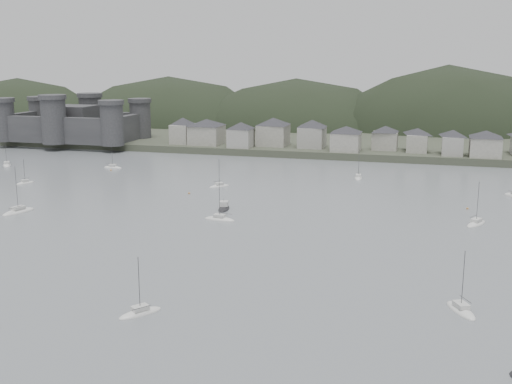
% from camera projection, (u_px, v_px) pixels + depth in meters
% --- Properties ---
extents(ground, '(900.00, 900.00, 0.00)m').
position_uv_depth(ground, '(127.00, 324.00, 99.96)').
color(ground, slate).
rests_on(ground, ground).
extents(far_shore_land, '(900.00, 250.00, 3.00)m').
position_uv_depth(far_shore_land, '(356.00, 125.00, 377.08)').
color(far_shore_land, '#383D2D').
rests_on(far_shore_land, ground).
extents(forested_ridge, '(851.55, 103.94, 102.57)m').
position_uv_depth(forested_ridge, '(359.00, 153.00, 354.40)').
color(forested_ridge, black).
rests_on(forested_ridge, ground).
extents(castle, '(66.00, 43.00, 20.00)m').
position_uv_depth(castle, '(73.00, 123.00, 298.81)').
color(castle, '#343436').
rests_on(castle, far_shore_land).
extents(waterfront_town, '(451.48, 28.46, 12.92)m').
position_uv_depth(waterfront_town, '(448.00, 139.00, 257.05)').
color(waterfront_town, gray).
rests_on(waterfront_town, far_shore_land).
extents(moored_fleet, '(251.12, 160.65, 13.72)m').
position_uv_depth(moored_fleet, '(249.00, 219.00, 163.78)').
color(moored_fleet, silver).
rests_on(moored_fleet, ground).
extents(motor_launch_far, '(4.32, 8.51, 3.94)m').
position_uv_depth(motor_launch_far, '(224.00, 208.00, 175.41)').
color(motor_launch_far, black).
rests_on(motor_launch_far, ground).
extents(mooring_buoys, '(182.97, 131.33, 0.70)m').
position_uv_depth(mooring_buoys, '(207.00, 224.00, 159.51)').
color(mooring_buoys, '#C48441').
rests_on(mooring_buoys, ground).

